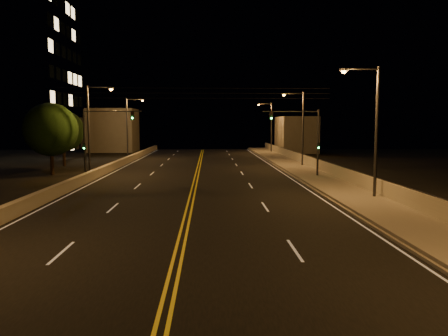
{
  "coord_description": "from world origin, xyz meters",
  "views": [
    {
      "loc": [
        1.15,
        -6.0,
        4.91
      ],
      "look_at": [
        2.0,
        18.0,
        2.5
      ],
      "focal_mm": 35.0,
      "sensor_mm": 36.0,
      "label": 1
    }
  ],
  "objects_px": {
    "streetlight_3": "(270,124)",
    "traffic_signal_left": "(96,135)",
    "streetlight_5": "(92,124)",
    "streetlight_1": "(372,124)",
    "traffic_signal_right": "(307,135)",
    "tree_1": "(63,131)",
    "tree_0": "(51,130)",
    "streetlight_6": "(129,124)",
    "streetlight_2": "(300,124)"
  },
  "relations": [
    {
      "from": "streetlight_3",
      "to": "traffic_signal_left",
      "type": "bearing_deg",
      "value": -120.25
    },
    {
      "from": "streetlight_3",
      "to": "streetlight_5",
      "type": "xyz_separation_m",
      "value": [
        -21.41,
        -31.94,
        0.0
      ]
    },
    {
      "from": "streetlight_1",
      "to": "streetlight_3",
      "type": "relative_size",
      "value": 1.0
    },
    {
      "from": "streetlight_1",
      "to": "streetlight_3",
      "type": "distance_m",
      "value": 46.41
    },
    {
      "from": "streetlight_3",
      "to": "traffic_signal_right",
      "type": "distance_m",
      "value": 34.89
    },
    {
      "from": "streetlight_1",
      "to": "traffic_signal_right",
      "type": "xyz_separation_m",
      "value": [
        -1.49,
        11.57,
        -1.02
      ]
    },
    {
      "from": "streetlight_5",
      "to": "tree_1",
      "type": "height_order",
      "value": "streetlight_5"
    },
    {
      "from": "streetlight_5",
      "to": "tree_1",
      "type": "xyz_separation_m",
      "value": [
        -6.09,
        10.38,
        -0.83
      ]
    },
    {
      "from": "tree_1",
      "to": "tree_0",
      "type": "bearing_deg",
      "value": -78.64
    },
    {
      "from": "streetlight_1",
      "to": "tree_0",
      "type": "distance_m",
      "value": 30.0
    },
    {
      "from": "streetlight_6",
      "to": "traffic_signal_right",
      "type": "relative_size",
      "value": 1.36
    },
    {
      "from": "streetlight_5",
      "to": "traffic_signal_left",
      "type": "xyz_separation_m",
      "value": [
        1.09,
        -2.9,
        -1.02
      ]
    },
    {
      "from": "streetlight_2",
      "to": "tree_1",
      "type": "xyz_separation_m",
      "value": [
        -27.5,
        3.2,
        -0.83
      ]
    },
    {
      "from": "streetlight_2",
      "to": "streetlight_3",
      "type": "bearing_deg",
      "value": 90.0
    },
    {
      "from": "traffic_signal_right",
      "to": "traffic_signal_left",
      "type": "xyz_separation_m",
      "value": [
        -18.83,
        0.0,
        0.0
      ]
    },
    {
      "from": "traffic_signal_right",
      "to": "traffic_signal_left",
      "type": "distance_m",
      "value": 18.83
    },
    {
      "from": "tree_1",
      "to": "streetlight_5",
      "type": "bearing_deg",
      "value": -59.6
    },
    {
      "from": "tree_0",
      "to": "streetlight_5",
      "type": "bearing_deg",
      "value": -14.68
    },
    {
      "from": "traffic_signal_left",
      "to": "tree_0",
      "type": "relative_size",
      "value": 0.89
    },
    {
      "from": "streetlight_3",
      "to": "streetlight_6",
      "type": "height_order",
      "value": "same"
    },
    {
      "from": "streetlight_5",
      "to": "traffic_signal_left",
      "type": "height_order",
      "value": "streetlight_5"
    },
    {
      "from": "streetlight_6",
      "to": "streetlight_5",
      "type": "bearing_deg",
      "value": -90.0
    },
    {
      "from": "streetlight_2",
      "to": "tree_1",
      "type": "bearing_deg",
      "value": 173.37
    },
    {
      "from": "streetlight_6",
      "to": "tree_0",
      "type": "bearing_deg",
      "value": -102.87
    },
    {
      "from": "streetlight_1",
      "to": "streetlight_3",
      "type": "height_order",
      "value": "same"
    },
    {
      "from": "streetlight_2",
      "to": "streetlight_3",
      "type": "height_order",
      "value": "same"
    },
    {
      "from": "streetlight_3",
      "to": "streetlight_6",
      "type": "xyz_separation_m",
      "value": [
        -21.41,
        -12.33,
        0.0
      ]
    },
    {
      "from": "streetlight_3",
      "to": "traffic_signal_right",
      "type": "height_order",
      "value": "streetlight_3"
    },
    {
      "from": "tree_0",
      "to": "streetlight_6",
      "type": "bearing_deg",
      "value": 77.13
    },
    {
      "from": "traffic_signal_left",
      "to": "tree_0",
      "type": "height_order",
      "value": "tree_0"
    },
    {
      "from": "tree_0",
      "to": "tree_1",
      "type": "xyz_separation_m",
      "value": [
        -1.86,
        9.27,
        -0.27
      ]
    },
    {
      "from": "streetlight_3",
      "to": "traffic_signal_left",
      "type": "height_order",
      "value": "streetlight_3"
    },
    {
      "from": "streetlight_1",
      "to": "streetlight_5",
      "type": "height_order",
      "value": "same"
    },
    {
      "from": "streetlight_2",
      "to": "traffic_signal_right",
      "type": "relative_size",
      "value": 1.36
    },
    {
      "from": "streetlight_3",
      "to": "streetlight_5",
      "type": "relative_size",
      "value": 1.0
    },
    {
      "from": "streetlight_1",
      "to": "streetlight_5",
      "type": "relative_size",
      "value": 1.0
    },
    {
      "from": "streetlight_2",
      "to": "traffic_signal_left",
      "type": "xyz_separation_m",
      "value": [
        -20.32,
        -10.09,
        -1.02
      ]
    },
    {
      "from": "streetlight_1",
      "to": "traffic_signal_right",
      "type": "bearing_deg",
      "value": 97.34
    },
    {
      "from": "tree_1",
      "to": "streetlight_1",
      "type": "bearing_deg",
      "value": -42.11
    },
    {
      "from": "streetlight_1",
      "to": "tree_1",
      "type": "height_order",
      "value": "streetlight_1"
    },
    {
      "from": "streetlight_1",
      "to": "streetlight_3",
      "type": "xyz_separation_m",
      "value": [
        0.0,
        46.41,
        0.0
      ]
    },
    {
      "from": "streetlight_3",
      "to": "traffic_signal_right",
      "type": "relative_size",
      "value": 1.36
    },
    {
      "from": "streetlight_3",
      "to": "traffic_signal_left",
      "type": "distance_m",
      "value": 40.35
    },
    {
      "from": "streetlight_1",
      "to": "traffic_signal_right",
      "type": "distance_m",
      "value": 11.71
    },
    {
      "from": "streetlight_5",
      "to": "streetlight_6",
      "type": "relative_size",
      "value": 1.0
    },
    {
      "from": "streetlight_3",
      "to": "streetlight_6",
      "type": "distance_m",
      "value": 24.7
    },
    {
      "from": "streetlight_1",
      "to": "tree_1",
      "type": "xyz_separation_m",
      "value": [
        -27.5,
        24.85,
        -0.83
      ]
    },
    {
      "from": "streetlight_1",
      "to": "traffic_signal_left",
      "type": "distance_m",
      "value": 23.4
    },
    {
      "from": "traffic_signal_left",
      "to": "streetlight_6",
      "type": "bearing_deg",
      "value": 92.77
    },
    {
      "from": "streetlight_5",
      "to": "tree_0",
      "type": "xyz_separation_m",
      "value": [
        -4.23,
        1.11,
        -0.55
      ]
    }
  ]
}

